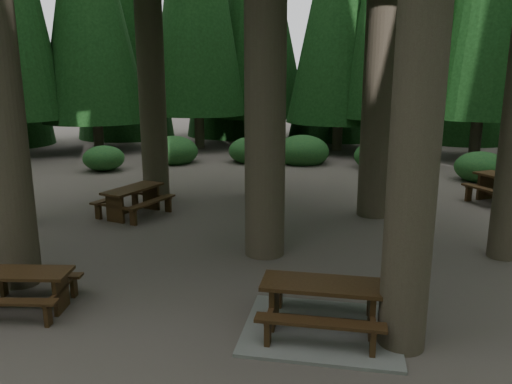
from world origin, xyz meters
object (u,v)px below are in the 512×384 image
at_px(picnic_table_d, 508,186).
at_px(picnic_table_e, 23,284).
at_px(picnic_table_b, 134,197).
at_px(picnic_table_a, 322,315).

relative_size(picnic_table_d, picnic_table_e, 1.33).
bearing_deg(picnic_table_d, picnic_table_b, -107.01).
height_order(picnic_table_a, picnic_table_b, picnic_table_a).
xyz_separation_m(picnic_table_a, picnic_table_b, (-6.45, 4.10, 0.25)).
bearing_deg(picnic_table_a, picnic_table_e, -177.75).
distance_m(picnic_table_a, picnic_table_e, 4.84).
xyz_separation_m(picnic_table_b, picnic_table_d, (9.42, 5.23, 0.05)).
height_order(picnic_table_b, picnic_table_d, picnic_table_d).
distance_m(picnic_table_a, picnic_table_b, 7.65).
distance_m(picnic_table_b, picnic_table_d, 10.77).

